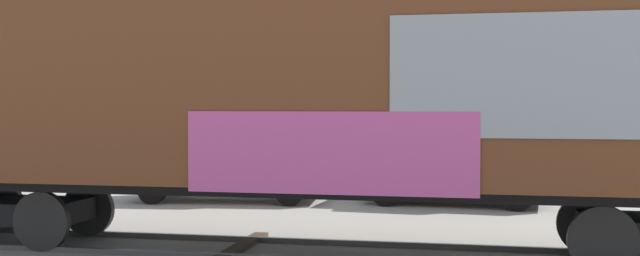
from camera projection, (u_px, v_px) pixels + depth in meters
ground_plane at (358, 254)px, 11.63m from camera, size 260.00×260.00×0.00m
track at (333, 251)px, 11.66m from camera, size 59.97×5.44×0.08m
freight_car at (312, 91)px, 11.64m from camera, size 15.01×3.73×4.21m
hillside at (416, 64)px, 67.61m from camera, size 126.64×38.71×16.10m
parked_car_silver at (228, 166)px, 18.10m from camera, size 4.66×2.06×1.62m
parked_car_black at (454, 166)px, 17.43m from camera, size 4.37×2.34×1.70m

